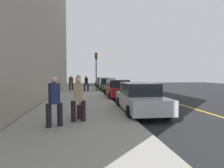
% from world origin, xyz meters
% --- Properties ---
extents(ground_plane, '(56.00, 56.00, 0.00)m').
position_xyz_m(ground_plane, '(0.00, 0.00, 0.00)').
color(ground_plane, black).
extents(sidewalk, '(28.00, 4.60, 0.15)m').
position_xyz_m(sidewalk, '(0.00, -3.30, 0.07)').
color(sidewalk, gray).
rests_on(sidewalk, ground).
extents(building_facade, '(32.00, 0.80, 15.00)m').
position_xyz_m(building_facade, '(0.00, -6.05, 7.50)').
color(building_facade, '#9E9384').
rests_on(building_facade, ground).
extents(lane_stripe_centre, '(28.00, 0.14, 0.01)m').
position_xyz_m(lane_stripe_centre, '(0.00, 3.20, 0.00)').
color(lane_stripe_centre, gold).
rests_on(lane_stripe_centre, ground).
extents(parked_car_black, '(4.30, 2.02, 1.51)m').
position_xyz_m(parked_car_black, '(-11.54, -0.09, 0.76)').
color(parked_car_black, black).
rests_on(parked_car_black, ground).
extents(parked_car_green, '(4.40, 1.91, 1.51)m').
position_xyz_m(parked_car_green, '(-5.57, -0.17, 0.76)').
color(parked_car_green, black).
rests_on(parked_car_green, ground).
extents(parked_car_red, '(4.63, 1.94, 1.51)m').
position_xyz_m(parked_car_red, '(1.06, -0.15, 0.76)').
color(parked_car_red, black).
rests_on(parked_car_red, ground).
extents(parked_car_silver, '(4.71, 2.04, 1.51)m').
position_xyz_m(parked_car_silver, '(7.23, -0.19, 0.76)').
color(parked_car_silver, black).
rests_on(parked_car_silver, ground).
extents(pedestrian_olive_coat, '(0.58, 0.55, 1.82)m').
position_xyz_m(pedestrian_olive_coat, '(-6.83, -3.54, 1.12)').
color(pedestrian_olive_coat, black).
rests_on(pedestrian_olive_coat, sidewalk).
extents(pedestrian_black_coat, '(0.49, 0.55, 1.69)m').
position_xyz_m(pedestrian_black_coat, '(-4.07, -2.64, 1.05)').
color(pedestrian_black_coat, black).
rests_on(pedestrian_black_coat, sidewalk).
extents(pedestrian_brown_coat, '(0.53, 0.53, 1.70)m').
position_xyz_m(pedestrian_brown_coat, '(-5.84, -4.36, 1.06)').
color(pedestrian_brown_coat, black).
rests_on(pedestrian_brown_coat, sidewalk).
extents(pedestrian_tan_coat, '(0.48, 0.56, 1.69)m').
position_xyz_m(pedestrian_tan_coat, '(9.18, -3.22, 1.05)').
color(pedestrian_tan_coat, black).
rests_on(pedestrian_tan_coat, sidewalk).
extents(pedestrian_navy_coat, '(0.54, 0.54, 1.71)m').
position_xyz_m(pedestrian_navy_coat, '(9.79, -4.02, 1.06)').
color(pedestrian_navy_coat, black).
rests_on(pedestrian_navy_coat, sidewalk).
extents(traffic_light_pole, '(0.35, 0.26, 4.23)m').
position_xyz_m(traffic_light_pole, '(-4.59, -1.52, 3.02)').
color(traffic_light_pole, '#2D2D19').
rests_on(traffic_light_pole, sidewalk).
extents(rolling_suitcase, '(0.34, 0.22, 0.92)m').
position_xyz_m(rolling_suitcase, '(8.68, -3.19, 0.43)').
color(rolling_suitcase, '#471E19').
rests_on(rolling_suitcase, sidewalk).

